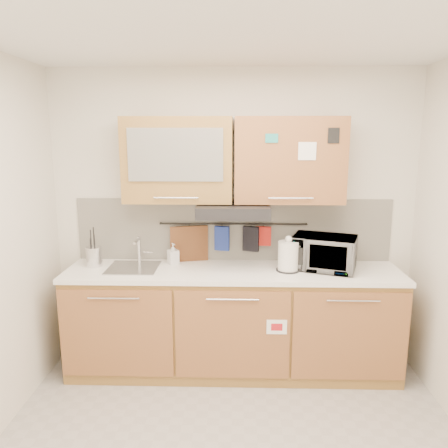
{
  "coord_description": "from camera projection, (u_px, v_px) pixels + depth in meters",
  "views": [
    {
      "loc": [
        0.02,
        -2.34,
        2.04
      ],
      "look_at": [
        -0.07,
        1.05,
        1.34
      ],
      "focal_mm": 35.0,
      "sensor_mm": 36.0,
      "label": 1
    }
  ],
  "objects": [
    {
      "name": "ceiling",
      "position": [
        232.0,
        20.0,
        2.18
      ],
      "size": [
        3.2,
        3.2,
        0.0
      ],
      "primitive_type": "plane",
      "rotation": [
        3.14,
        0.0,
        0.0
      ],
      "color": "white",
      "rests_on": "wall_back"
    },
    {
      "name": "wall_back",
      "position": [
        233.0,
        218.0,
        3.91
      ],
      "size": [
        3.2,
        0.0,
        3.2
      ],
      "primitive_type": "plane",
      "rotation": [
        1.57,
        0.0,
        0.0
      ],
      "color": "silver",
      "rests_on": "ground"
    },
    {
      "name": "base_cabinet",
      "position": [
        233.0,
        326.0,
        3.79
      ],
      "size": [
        2.8,
        0.64,
        0.88
      ],
      "color": "olive",
      "rests_on": "floor"
    },
    {
      "name": "countertop",
      "position": [
        233.0,
        272.0,
        3.69
      ],
      "size": [
        2.82,
        0.62,
        0.04
      ],
      "primitive_type": "cube",
      "color": "white",
      "rests_on": "base_cabinet"
    },
    {
      "name": "backsplash",
      "position": [
        233.0,
        230.0,
        3.92
      ],
      "size": [
        2.8,
        0.02,
        0.56
      ],
      "primitive_type": "cube",
      "color": "silver",
      "rests_on": "countertop"
    },
    {
      "name": "upper_cabinets",
      "position": [
        233.0,
        160.0,
        3.63
      ],
      "size": [
        1.82,
        0.37,
        0.7
      ],
      "color": "olive",
      "rests_on": "wall_back"
    },
    {
      "name": "range_hood",
      "position": [
        233.0,
        210.0,
        3.64
      ],
      "size": [
        0.6,
        0.46,
        0.1
      ],
      "primitive_type": "cube",
      "color": "black",
      "rests_on": "upper_cabinets"
    },
    {
      "name": "sink",
      "position": [
        134.0,
        268.0,
        3.72
      ],
      "size": [
        0.42,
        0.4,
        0.26
      ],
      "color": "silver",
      "rests_on": "countertop"
    },
    {
      "name": "utensil_rail",
      "position": [
        233.0,
        224.0,
        3.87
      ],
      "size": [
        1.3,
        0.02,
        0.02
      ],
      "primitive_type": "cylinder",
      "rotation": [
        0.0,
        1.57,
        0.0
      ],
      "color": "black",
      "rests_on": "backsplash"
    },
    {
      "name": "utensil_crock",
      "position": [
        94.0,
        256.0,
        3.76
      ],
      "size": [
        0.16,
        0.16,
        0.34
      ],
      "rotation": [
        0.0,
        0.0,
        0.16
      ],
      "color": "silver",
      "rests_on": "countertop"
    },
    {
      "name": "kettle",
      "position": [
        288.0,
        257.0,
        3.63
      ],
      "size": [
        0.23,
        0.21,
        0.3
      ],
      "rotation": [
        0.0,
        0.0,
        0.31
      ],
      "color": "silver",
      "rests_on": "countertop"
    },
    {
      "name": "toaster",
      "position": [
        307.0,
        257.0,
        3.67
      ],
      "size": [
        0.28,
        0.17,
        0.21
      ],
      "rotation": [
        0.0,
        0.0,
        -0.03
      ],
      "color": "black",
      "rests_on": "countertop"
    },
    {
      "name": "microwave",
      "position": [
        324.0,
        253.0,
        3.68
      ],
      "size": [
        0.6,
        0.5,
        0.28
      ],
      "primitive_type": "imported",
      "rotation": [
        0.0,
        0.0,
        -0.34
      ],
      "color": "#999999",
      "rests_on": "countertop"
    },
    {
      "name": "soap_bottle",
      "position": [
        173.0,
        254.0,
        3.82
      ],
      "size": [
        0.12,
        0.12,
        0.19
      ],
      "primitive_type": "imported",
      "rotation": [
        0.0,
        0.0,
        0.53
      ],
      "color": "#999999",
      "rests_on": "countertop"
    },
    {
      "name": "cutting_board",
      "position": [
        189.0,
        249.0,
        3.91
      ],
      "size": [
        0.33,
        0.1,
        0.42
      ],
      "primitive_type": "cube",
      "rotation": [
        0.0,
        0.0,
        0.23
      ],
      "color": "brown",
      "rests_on": "utensil_rail"
    },
    {
      "name": "oven_mitt",
      "position": [
        222.0,
        238.0,
        3.88
      ],
      "size": [
        0.13,
        0.06,
        0.22
      ],
      "primitive_type": "cube",
      "rotation": [
        0.0,
        0.0,
        -0.25
      ],
      "color": "navy",
      "rests_on": "utensil_rail"
    },
    {
      "name": "dark_pouch",
      "position": [
        251.0,
        239.0,
        3.87
      ],
      "size": [
        0.15,
        0.08,
        0.22
      ],
      "primitive_type": "cube",
      "rotation": [
        0.0,
        0.0,
        -0.33
      ],
      "color": "black",
      "rests_on": "utensil_rail"
    },
    {
      "name": "pot_holder",
      "position": [
        263.0,
        236.0,
        3.87
      ],
      "size": [
        0.14,
        0.04,
        0.17
      ],
      "primitive_type": "cube",
      "rotation": [
        0.0,
        0.0,
        -0.12
      ],
      "color": "#AB1D16",
      "rests_on": "utensil_rail"
    }
  ]
}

